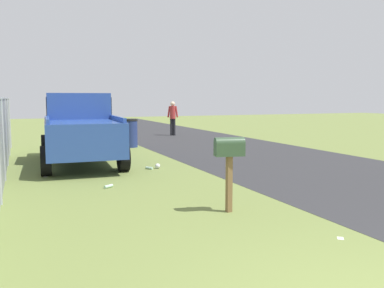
# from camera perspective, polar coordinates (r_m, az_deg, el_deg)

# --- Properties ---
(road_asphalt) EXTENTS (60.00, 5.90, 0.01)m
(road_asphalt) POSITION_cam_1_polar(r_m,az_deg,el_deg) (11.22, 19.08, -3.89)
(road_asphalt) COLOR #2D2D30
(road_asphalt) RESTS_ON ground
(mailbox) EXTENTS (0.29, 0.53, 1.29)m
(mailbox) POSITION_cam_1_polar(r_m,az_deg,el_deg) (6.93, 5.23, -1.18)
(mailbox) COLOR brown
(mailbox) RESTS_ON ground
(pickup_truck) EXTENTS (5.15, 2.42, 2.09)m
(pickup_truck) POSITION_cam_1_polar(r_m,az_deg,el_deg) (12.68, -15.44, 2.39)
(pickup_truck) COLOR #284793
(pickup_truck) RESTS_ON ground
(trash_bin) EXTENTS (0.56, 0.56, 1.13)m
(trash_bin) POSITION_cam_1_polar(r_m,az_deg,el_deg) (16.41, -8.54, 1.53)
(trash_bin) COLOR navy
(trash_bin) RESTS_ON ground
(pedestrian) EXTENTS (0.30, 0.55, 1.78)m
(pedestrian) POSITION_cam_1_polar(r_m,az_deg,el_deg) (21.41, -2.70, 3.96)
(pedestrian) COLOR black
(pedestrian) RESTS_ON ground
(fence_section) EXTENTS (14.25, 0.07, 1.97)m
(fence_section) POSITION_cam_1_polar(r_m,az_deg,el_deg) (10.50, -24.90, 0.95)
(fence_section) COLOR #9EA3A8
(fence_section) RESTS_ON ground
(litter_wrapper_near_hydrant) EXTENTS (0.14, 0.15, 0.01)m
(litter_wrapper_near_hydrant) POSITION_cam_1_polar(r_m,az_deg,el_deg) (10.81, -19.77, -4.29)
(litter_wrapper_near_hydrant) COLOR silver
(litter_wrapper_near_hydrant) RESTS_ON ground
(litter_bottle_far_scatter) EXTENTS (0.18, 0.22, 0.07)m
(litter_bottle_far_scatter) POSITION_cam_1_polar(r_m,az_deg,el_deg) (9.11, -11.58, -5.80)
(litter_bottle_far_scatter) COLOR #B2D8BF
(litter_bottle_far_scatter) RESTS_ON ground
(litter_wrapper_by_mailbox) EXTENTS (0.15, 0.14, 0.01)m
(litter_wrapper_by_mailbox) POSITION_cam_1_polar(r_m,az_deg,el_deg) (6.18, 19.99, -12.24)
(litter_wrapper_by_mailbox) COLOR silver
(litter_wrapper_by_mailbox) RESTS_ON ground
(litter_bag_midfield_b) EXTENTS (0.14, 0.14, 0.14)m
(litter_bag_midfield_b) POSITION_cam_1_polar(r_m,az_deg,el_deg) (11.39, -4.82, -3.07)
(litter_bag_midfield_b) COLOR silver
(litter_bag_midfield_b) RESTS_ON ground
(litter_bottle_midfield_a) EXTENTS (0.22, 0.18, 0.07)m
(litter_bottle_midfield_a) POSITION_cam_1_polar(r_m,az_deg,el_deg) (11.30, -6.00, -3.34)
(litter_bottle_midfield_a) COLOR #B2D8BF
(litter_bottle_midfield_a) RESTS_ON ground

